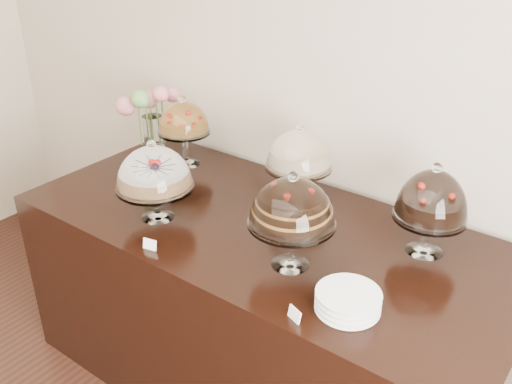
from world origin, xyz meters
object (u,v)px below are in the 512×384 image
Objects in this scene: cake_stand_choco_layer at (292,206)px; display_counter at (262,307)px; cake_stand_dark_choco at (432,199)px; cake_stand_sugar_sponge at (154,172)px; flower_vase at (148,113)px; cake_stand_fruit_tart at (184,121)px; plate_stack at (348,301)px; cake_stand_cheesecake at (299,153)px.

display_counter is at bearing 145.76° from cake_stand_choco_layer.
cake_stand_dark_choco is (0.64, 0.22, 0.68)m from display_counter.
flower_vase is (-0.56, 0.50, 0.00)m from cake_stand_sugar_sponge.
cake_stand_fruit_tart is (-0.96, 0.45, -0.02)m from cake_stand_choco_layer.
cake_stand_fruit_tart is at bearing 159.08° from display_counter.
display_counter is at bearing -15.91° from flower_vase.
cake_stand_dark_choco is at bearing -1.97° from cake_stand_fruit_tart.
display_counter is at bearing -20.92° from cake_stand_fruit_tart.
cake_stand_choco_layer is at bearing -34.24° from display_counter.
flower_vase is 1.66m from plate_stack.
display_counter is 6.01× the size of cake_stand_sugar_sponge.
flower_vase is 1.75× the size of plate_stack.
cake_stand_cheesecake reaches higher than cake_stand_fruit_tart.
cake_stand_dark_choco reaches higher than cake_stand_fruit_tart.
cake_stand_fruit_tart is (-0.70, 0.27, 0.69)m from display_counter.
cake_stand_cheesecake reaches higher than display_counter.
display_counter is 1.22m from flower_vase.
plate_stack is at bearing -26.83° from display_counter.
cake_stand_choco_layer reaches higher than cake_stand_fruit_tart.
cake_stand_sugar_sponge is at bearing -59.60° from cake_stand_fruit_tart.
cake_stand_choco_layer is 1.81× the size of plate_stack.
cake_stand_choco_layer reaches higher than cake_stand_sugar_sponge.
cake_stand_fruit_tart is 1.41m from plate_stack.
cake_stand_sugar_sponge is 1.14m from cake_stand_dark_choco.
cake_stand_sugar_sponge is 0.96× the size of cake_stand_cheesecake.
flower_vase is (-0.97, 0.28, 0.67)m from display_counter.
cake_stand_choco_layer is at bearing 160.26° from plate_stack.
cake_stand_choco_layer is 1.05× the size of cake_stand_fruit_tart.
cake_stand_cheesecake is 0.83m from plate_stack.
cake_stand_dark_choco is at bearing 46.68° from cake_stand_choco_layer.
cake_stand_fruit_tart is 1.72× the size of plate_stack.
cake_stand_sugar_sponge is 0.97× the size of cake_stand_fruit_tart.
cake_stand_fruit_tart is at bearing -179.26° from cake_stand_cheesecake.
cake_stand_cheesecake reaches higher than cake_stand_sugar_sponge.
cake_stand_fruit_tart is 0.98× the size of flower_vase.
cake_stand_sugar_sponge is 1.00m from plate_stack.
cake_stand_sugar_sponge is (-0.41, -0.22, 0.67)m from display_counter.
cake_stand_fruit_tart reaches higher than cake_stand_sugar_sponge.
display_counter is 5.79× the size of cake_stand_cheesecake.
cake_stand_sugar_sponge is 0.95× the size of cake_stand_dark_choco.
plate_stack is (0.57, -0.29, 0.49)m from display_counter.
cake_stand_dark_choco reaches higher than plate_stack.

